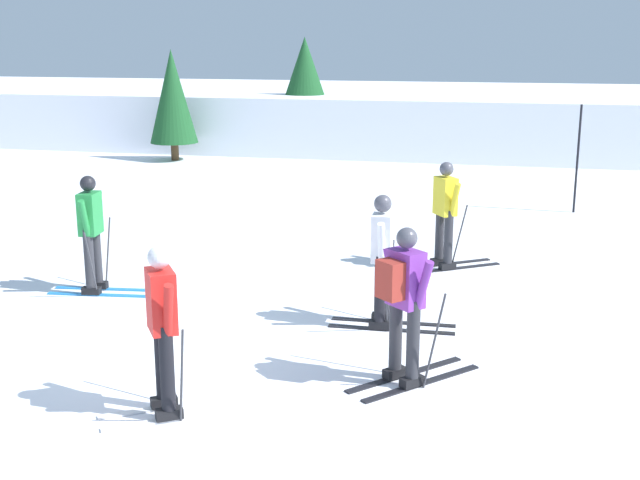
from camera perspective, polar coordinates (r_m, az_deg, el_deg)
ground_plane at (r=9.83m, az=-12.34°, el=-7.76°), size 120.00×120.00×0.00m
far_snow_ridge at (r=27.90m, az=4.72°, el=8.46°), size 80.00×7.67×1.79m
skier_white at (r=10.22m, az=4.40°, el=-1.20°), size 1.61×1.00×1.71m
skier_purple at (r=8.52m, az=5.89°, el=-4.09°), size 1.35×1.44×1.71m
skier_red at (r=7.95m, az=-10.91°, el=-5.94°), size 1.54×1.20×1.71m
skier_yellow at (r=12.98m, az=8.78°, el=1.96°), size 1.53×1.21×1.71m
skier_green at (r=12.01m, az=-15.71°, el=0.62°), size 1.63×1.00×1.71m
trail_marker_pole at (r=17.79m, az=17.60°, el=5.42°), size 0.05×0.05×2.26m
conifer_far_left at (r=24.68m, az=-10.30°, el=9.86°), size 1.41×1.41×3.25m
conifer_far_right at (r=26.51m, az=-1.07°, el=10.74°), size 2.15×2.15×3.60m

